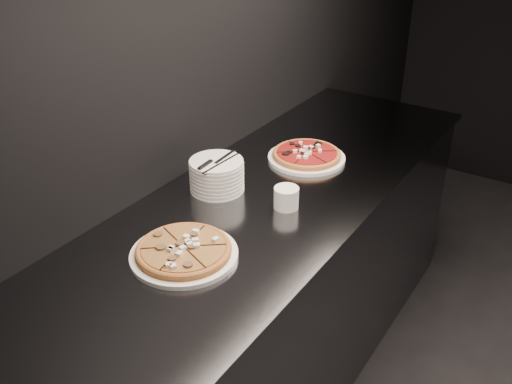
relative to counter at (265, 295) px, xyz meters
The scene contains 7 objects.
wall_left 1.01m from the counter, behind, with size 0.02×5.00×2.80m, color black.
counter is the anchor object (origin of this frame).
pizza_mushroom 0.66m from the counter, 91.05° to the right, with size 0.38×0.38×0.04m.
pizza_tomato 0.60m from the counter, 94.05° to the left, with size 0.37×0.37×0.04m.
plate_stack 0.55m from the counter, 163.68° to the right, with size 0.20×0.20×0.12m.
cutlery 0.61m from the counter, 158.50° to the right, with size 0.08×0.21×0.01m.
ramekin 0.51m from the counter, 14.35° to the right, with size 0.09×0.09×0.08m.
Camera 1 is at (-1.17, -1.54, 1.95)m, focal length 40.00 mm.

